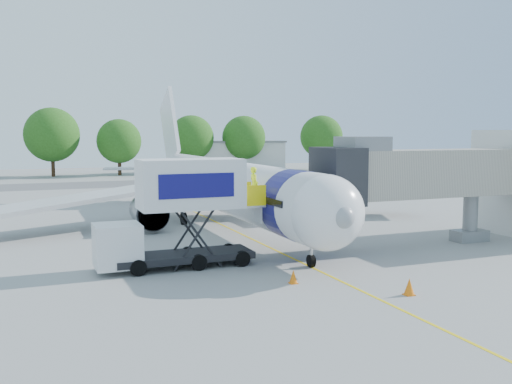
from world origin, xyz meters
name	(u,v)px	position (x,y,z in m)	size (l,w,h in m)	color
ground	(245,236)	(0.00, 0.00, 0.00)	(160.00, 160.00, 0.00)	gray
guidance_line	(245,236)	(0.00, 0.00, 0.01)	(0.15, 70.00, 0.01)	yellow
taxiway_strip	(134,183)	(0.00, 42.00, 0.00)	(120.00, 10.00, 0.01)	#59595B
aircraft	(225,186)	(0.00, 4.12, 2.95)	(34.17, 37.73, 11.35)	white
jet_bridge	(412,174)	(7.99, -7.00, 4.34)	(13.90, 3.20, 6.60)	#ACA593
catering_hiloader	(178,213)	(-6.26, -7.00, 2.76)	(8.51, 2.44, 5.50)	black
ground_tug	(477,275)	(4.57, -16.13, 0.72)	(3.78, 2.72, 1.36)	silver
safety_cone_a	(293,277)	(-2.21, -12.02, 0.30)	(0.40, 0.40, 0.63)	orange
safety_cone_b	(409,287)	(1.52, -15.52, 0.35)	(0.46, 0.46, 0.73)	orange
outbuilding_right	(237,155)	(22.00, 62.00, 2.66)	(16.40, 7.40, 5.30)	silver
tree_c	(52,135)	(-9.57, 58.50, 6.45)	(8.34, 8.34, 10.63)	#382314
tree_d	(119,141)	(0.42, 57.58, 5.43)	(7.01, 7.01, 8.94)	#382314
tree_e	(191,138)	(12.76, 59.29, 5.90)	(7.63, 7.63, 9.72)	#382314
tree_f	(244,138)	(22.15, 58.92, 5.90)	(7.62, 7.62, 9.72)	#382314
tree_g	(321,137)	(37.03, 58.05, 6.02)	(7.78, 7.78, 9.92)	#382314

